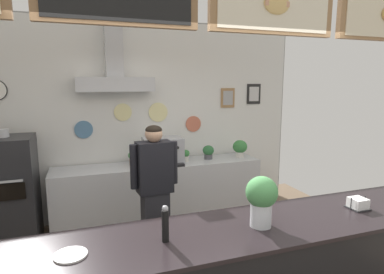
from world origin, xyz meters
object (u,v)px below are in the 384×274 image
(shop_worker, at_px, (155,192))
(condiment_plate, at_px, (71,255))
(potted_sage, at_px, (133,157))
(potted_thyme, at_px, (240,148))
(napkin_holder, at_px, (358,204))
(basil_vase, at_px, (261,200))
(pepper_grinder, at_px, (165,224))
(potted_rosemary, at_px, (208,152))
(pizza_oven, at_px, (9,193))
(potted_oregano, at_px, (186,155))
(espresso_machine, at_px, (163,151))

(shop_worker, height_order, condiment_plate, shop_worker)
(potted_sage, relative_size, potted_thyme, 0.76)
(napkin_holder, distance_m, basil_vase, 0.95)
(condiment_plate, distance_m, pepper_grinder, 0.60)
(basil_vase, bearing_deg, potted_rosemary, 75.97)
(basil_vase, bearing_deg, napkin_holder, 1.15)
(pizza_oven, xyz_separation_m, potted_oregano, (2.39, 0.12, 0.28))
(potted_thyme, bearing_deg, potted_oregano, 178.99)
(pizza_oven, xyz_separation_m, espresso_machine, (2.03, 0.10, 0.37))
(potted_sage, bearing_deg, shop_worker, -87.39)
(condiment_plate, bearing_deg, espresso_machine, 64.70)
(pizza_oven, bearing_deg, potted_oregano, 2.84)
(basil_vase, bearing_deg, pizza_oven, 130.31)
(potted_thyme, distance_m, pepper_grinder, 3.21)
(espresso_machine, distance_m, condiment_plate, 2.84)
(condiment_plate, distance_m, napkin_holder, 2.23)
(pizza_oven, bearing_deg, shop_worker, -32.20)
(potted_thyme, bearing_deg, pizza_oven, -178.22)
(potted_thyme, relative_size, napkin_holder, 1.78)
(espresso_machine, height_order, potted_sage, espresso_machine)
(potted_oregano, bearing_deg, potted_thyme, -1.01)
(potted_rosemary, height_order, napkin_holder, napkin_holder)
(pizza_oven, distance_m, shop_worker, 1.96)
(espresso_machine, xyz_separation_m, pepper_grinder, (-0.63, -2.58, 0.09))
(potted_thyme, bearing_deg, potted_sage, 178.50)
(espresso_machine, distance_m, basil_vase, 2.59)
(espresso_machine, xyz_separation_m, napkin_holder, (1.02, -2.57, 0.01))
(pizza_oven, distance_m, potted_oregano, 2.41)
(potted_rosemary, distance_m, potted_sage, 1.18)
(potted_thyme, height_order, condiment_plate, potted_thyme)
(potted_thyme, xyz_separation_m, napkin_holder, (-0.25, -2.57, 0.04))
(napkin_holder, bearing_deg, potted_rosemary, 95.93)
(espresso_machine, bearing_deg, pepper_grinder, -103.65)
(shop_worker, relative_size, espresso_machine, 2.88)
(shop_worker, distance_m, condiment_plate, 1.67)
(potted_rosemary, relative_size, pepper_grinder, 0.87)
(espresso_machine, bearing_deg, potted_thyme, 0.19)
(shop_worker, distance_m, potted_sage, 1.19)
(espresso_machine, bearing_deg, basil_vase, -88.10)
(potted_rosemary, xyz_separation_m, napkin_holder, (0.27, -2.62, 0.08))
(pizza_oven, bearing_deg, potted_thyme, 1.78)
(shop_worker, height_order, espresso_machine, shop_worker)
(pizza_oven, xyz_separation_m, basil_vase, (2.11, -2.49, 0.54))
(potted_rosemary, bearing_deg, pepper_grinder, -117.50)
(potted_sage, height_order, potted_oregano, potted_sage)
(pizza_oven, bearing_deg, pepper_grinder, -60.63)
(espresso_machine, relative_size, basil_vase, 1.52)
(espresso_machine, distance_m, potted_thyme, 1.27)
(potted_oregano, distance_m, condiment_plate, 3.03)
(potted_rosemary, height_order, basil_vase, basil_vase)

